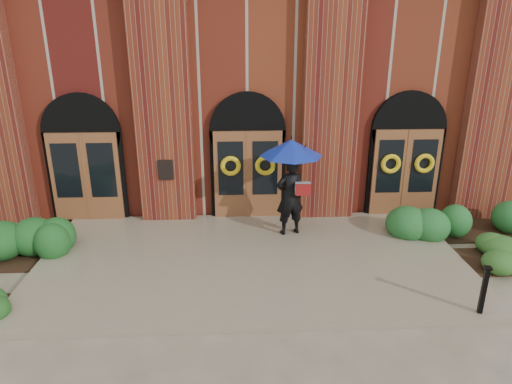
{
  "coord_description": "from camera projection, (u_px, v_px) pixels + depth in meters",
  "views": [
    {
      "loc": [
        -0.34,
        -9.53,
        5.31
      ],
      "look_at": [
        0.15,
        1.0,
        1.5
      ],
      "focal_mm": 32.0,
      "sensor_mm": 36.0,
      "label": 1
    }
  ],
  "objects": [
    {
      "name": "church_building",
      "position": [
        243.0,
        76.0,
        17.83
      ],
      "size": [
        16.2,
        12.53,
        7.0
      ],
      "color": "maroon",
      "rests_on": "ground"
    },
    {
      "name": "hedge_wall_right",
      "position": [
        461.0,
        217.0,
        12.45
      ],
      "size": [
        3.26,
        1.3,
        0.84
      ],
      "primitive_type": "ellipsoid",
      "color": "#205A25",
      "rests_on": "ground"
    },
    {
      "name": "hedge_wall_left",
      "position": [
        37.0,
        241.0,
        11.06
      ],
      "size": [
        3.39,
        1.36,
        0.87
      ],
      "primitive_type": "ellipsoid",
      "color": "#1A501D",
      "rests_on": "ground"
    },
    {
      "name": "man_with_umbrella",
      "position": [
        291.0,
        169.0,
        11.55
      ],
      "size": [
        1.97,
        1.97,
        2.54
      ],
      "rotation": [
        0.0,
        0.0,
        3.41
      ],
      "color": "black",
      "rests_on": "landing"
    },
    {
      "name": "landing",
      "position": [
        251.0,
        260.0,
        10.88
      ],
      "size": [
        10.0,
        5.3,
        0.15
      ],
      "primitive_type": "cube",
      "color": "gray",
      "rests_on": "ground"
    },
    {
      "name": "ground",
      "position": [
        252.0,
        266.0,
        10.77
      ],
      "size": [
        90.0,
        90.0,
        0.0
      ],
      "primitive_type": "plane",
      "color": "gray",
      "rests_on": "ground"
    },
    {
      "name": "metal_post",
      "position": [
        484.0,
        289.0,
        8.58
      ],
      "size": [
        0.16,
        0.16,
        0.99
      ],
      "rotation": [
        0.0,
        0.0,
        -0.21
      ],
      "color": "black",
      "rests_on": "landing"
    },
    {
      "name": "hedge_front_right",
      "position": [
        486.0,
        253.0,
        10.85
      ],
      "size": [
        1.36,
        1.17,
        0.48
      ],
      "primitive_type": "ellipsoid",
      "color": "#2B5920",
      "rests_on": "ground"
    }
  ]
}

